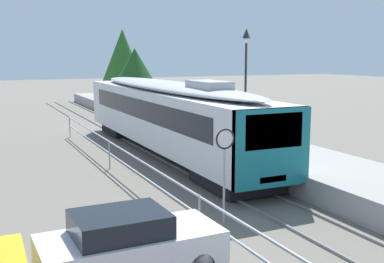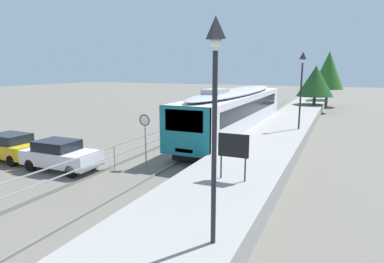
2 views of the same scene
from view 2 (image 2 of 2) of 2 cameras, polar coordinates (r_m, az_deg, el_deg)
ground_plane at (r=25.97m, az=0.87°, el=-0.54°), size 160.00×160.00×0.00m
track_rails at (r=24.94m, az=7.20°, el=-1.02°), size 3.20×60.00×0.14m
commuter_train at (r=25.02m, az=7.62°, el=3.90°), size 2.82×18.24×3.74m
station_platform at (r=24.13m, az=14.61°, el=-0.68°), size 3.90×60.00×0.90m
platform_lamp_near_end at (r=7.50m, az=3.98°, el=7.06°), size 0.34×0.34×5.35m
platform_lamp_mid_platform at (r=24.24m, az=18.46°, el=9.11°), size 0.34×0.34×5.35m
platform_notice_board at (r=12.60m, az=7.17°, el=-2.70°), size 1.20×0.08×1.80m
speed_limit_sign at (r=17.27m, az=-8.16°, el=0.74°), size 0.61×0.10×2.81m
carpark_fence at (r=17.47m, az=-13.31°, el=-3.40°), size 0.06×36.06×1.25m
parked_hatchback_white at (r=18.11m, az=-21.77°, el=-3.78°), size 4.04×1.85×1.53m
parked_hatchback_yellow at (r=21.30m, az=-29.16°, el=-2.28°), size 4.03×1.84×1.53m
tree_behind_carpark at (r=41.75m, az=20.58°, el=8.16°), size 4.18×4.18×5.47m
tree_behind_station_far at (r=48.68m, az=22.54°, el=9.73°), size 4.07×4.07×7.41m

